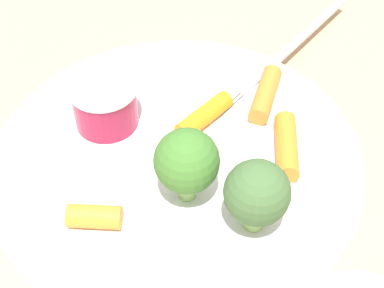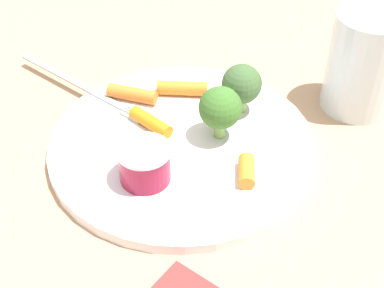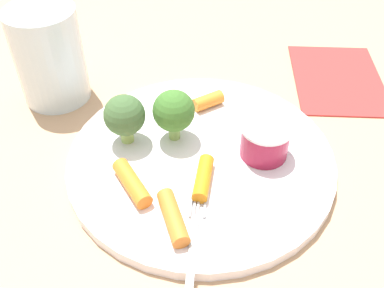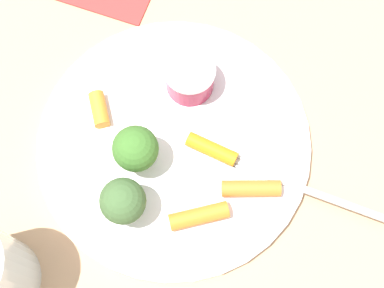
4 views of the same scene
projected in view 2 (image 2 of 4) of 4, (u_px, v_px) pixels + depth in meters
The scene contains 11 objects.
ground_plane at pixel (182, 149), 0.58m from camera, with size 2.40×2.40×0.00m, color tan.
plate at pixel (182, 145), 0.57m from camera, with size 0.27×0.27×0.01m, color white.
sauce_cup at pixel (143, 163), 0.52m from camera, with size 0.05×0.05×0.04m.
broccoli_floret_0 at pixel (220, 108), 0.55m from camera, with size 0.04×0.04×0.06m.
broccoli_floret_1 at pixel (242, 85), 0.58m from camera, with size 0.04×0.04×0.06m.
carrot_stick_0 at pixel (247, 171), 0.52m from camera, with size 0.02×0.02×0.04m, color orange.
carrot_stick_1 at pixel (132, 94), 0.61m from camera, with size 0.02×0.02×0.06m, color orange.
carrot_stick_2 at pixel (182, 88), 0.62m from camera, with size 0.02×0.02×0.06m, color orange.
carrot_stick_3 at pixel (149, 124), 0.58m from camera, with size 0.01×0.01×0.05m, color orange.
fork at pixel (82, 86), 0.64m from camera, with size 0.20×0.03×0.00m.
drinking_glass at pixel (364, 62), 0.60m from camera, with size 0.08×0.08×0.11m, color silver.
Camera 2 is at (-0.24, 0.36, 0.38)m, focal length 52.03 mm.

